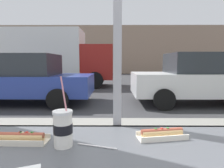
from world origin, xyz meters
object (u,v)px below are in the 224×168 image
(hotdog_tray_near, at_px, (162,134))
(hotdog_tray_far, at_px, (21,138))
(box_truck, at_px, (51,57))
(soda_cup_left, at_px, (63,128))
(parked_car_white, at_px, (198,78))
(parked_car_blue, at_px, (22,79))

(hotdog_tray_near, xyz_separation_m, hotdog_tray_far, (-0.69, -0.06, 0.00))
(box_truck, bearing_deg, hotdog_tray_far, -72.63)
(soda_cup_left, height_order, hotdog_tray_near, soda_cup_left)
(soda_cup_left, distance_m, hotdog_tray_near, 0.49)
(hotdog_tray_near, xyz_separation_m, parked_car_white, (2.60, 5.36, -0.17))
(soda_cup_left, height_order, parked_car_blue, parked_car_blue)
(soda_cup_left, relative_size, hotdog_tray_far, 1.27)
(soda_cup_left, bearing_deg, hotdog_tray_far, 169.76)
(hotdog_tray_far, relative_size, parked_car_white, 0.06)
(soda_cup_left, distance_m, hotdog_tray_far, 0.23)
(hotdog_tray_near, distance_m, box_truck, 10.71)
(hotdog_tray_near, height_order, parked_car_white, parked_car_white)
(soda_cup_left, bearing_deg, box_truck, 108.41)
(hotdog_tray_far, height_order, parked_car_white, parked_car_white)
(parked_car_white, relative_size, box_truck, 0.63)
(parked_car_blue, bearing_deg, parked_car_white, 0.00)
(hotdog_tray_far, relative_size, box_truck, 0.04)
(soda_cup_left, relative_size, parked_car_blue, 0.07)
(hotdog_tray_near, bearing_deg, hotdog_tray_far, -175.23)
(soda_cup_left, height_order, parked_car_white, parked_car_white)
(hotdog_tray_near, xyz_separation_m, box_truck, (-3.83, 9.98, 0.69))
(hotdog_tray_far, xyz_separation_m, box_truck, (-3.14, 10.04, 0.69))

